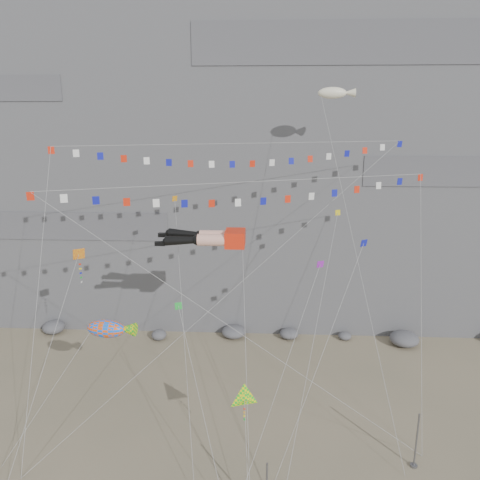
{
  "coord_description": "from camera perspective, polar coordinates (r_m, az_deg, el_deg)",
  "views": [
    {
      "loc": [
        2.94,
        -29.44,
        23.39
      ],
      "look_at": [
        1.07,
        9.0,
        13.11
      ],
      "focal_mm": 35.0,
      "sensor_mm": 36.0,
      "label": 1
    }
  ],
  "objects": [
    {
      "name": "harlequin_kite",
      "position": [
        37.73,
        -19.08,
        -1.71
      ],
      "size": [
        3.48,
        10.11,
        16.14
      ],
      "color": "red",
      "rests_on": "ground"
    },
    {
      "name": "flag_banner_lower",
      "position": [
        34.0,
        1.36,
        7.07
      ],
      "size": [
        27.53,
        10.6,
        23.0
      ],
      "color": "red",
      "rests_on": "ground"
    },
    {
      "name": "cliff",
      "position": [
        61.53,
        0.04,
        16.45
      ],
      "size": [
        80.0,
        28.0,
        50.0
      ],
      "primitive_type": "cube",
      "color": "slate",
      "rests_on": "ground"
    },
    {
      "name": "fish_windsock",
      "position": [
        34.59,
        -16.01,
        -10.37
      ],
      "size": [
        8.93,
        4.17,
        11.73
      ],
      "color": "#F6530C",
      "rests_on": "ground"
    },
    {
      "name": "blimp_windsock",
      "position": [
        42.49,
        11.21,
        17.06
      ],
      "size": [
        5.83,
        16.13,
        29.84
      ],
      "color": "#F3EBC8",
      "rests_on": "ground"
    },
    {
      "name": "legs_kite",
      "position": [
        35.29,
        -3.61,
        0.23
      ],
      "size": [
        7.66,
        13.41,
        18.99
      ],
      "rotation": [
        0.0,
        0.0,
        -0.01
      ],
      "color": "red",
      "rests_on": "ground"
    },
    {
      "name": "small_kite_a",
      "position": [
        40.19,
        -7.91,
        4.26
      ],
      "size": [
        4.06,
        15.56,
        22.49
      ],
      "color": "orange",
      "rests_on": "ground"
    },
    {
      "name": "ground",
      "position": [
        37.72,
        -2.5,
        -23.39
      ],
      "size": [
        120.0,
        120.0,
        0.0
      ],
      "primitive_type": "plane",
      "color": "gray",
      "rests_on": "ground"
    },
    {
      "name": "talus_boulders",
      "position": [
        51.82,
        -0.77,
        -11.14
      ],
      "size": [
        60.0,
        3.0,
        1.2
      ],
      "primitive_type": null,
      "color": "slate",
      "rests_on": "ground"
    },
    {
      "name": "delta_kite",
      "position": [
        31.9,
        0.56,
        -18.81
      ],
      "size": [
        2.1,
        5.17,
        7.51
      ],
      "color": "yellow",
      "rests_on": "ground"
    },
    {
      "name": "small_kite_c",
      "position": [
        34.56,
        -7.45,
        -8.29
      ],
      "size": [
        4.58,
        8.66,
        13.38
      ],
      "color": "#17982B",
      "rests_on": "ground"
    },
    {
      "name": "anchor_pole_right",
      "position": [
        36.46,
        20.72,
        -21.91
      ],
      "size": [
        0.12,
        0.12,
        4.16
      ],
      "primitive_type": "cylinder",
      "color": "slate",
      "rests_on": "ground"
    },
    {
      "name": "flag_banner_upper",
      "position": [
        38.9,
        0.26,
        11.65
      ],
      "size": [
        28.17,
        18.29,
        28.85
      ],
      "color": "red",
      "rests_on": "ground"
    },
    {
      "name": "small_kite_b",
      "position": [
        36.09,
        9.65,
        -3.28
      ],
      "size": [
        6.41,
        11.11,
        17.19
      ],
      "color": "purple",
      "rests_on": "ground"
    },
    {
      "name": "small_kite_e",
      "position": [
        33.95,
        14.7,
        -0.84
      ],
      "size": [
        7.18,
        8.32,
        17.77
      ],
      "color": "#1318A7",
      "rests_on": "ground"
    },
    {
      "name": "small_kite_d",
      "position": [
        39.68,
        11.69,
        2.51
      ],
      "size": [
        5.66,
        16.78,
        22.96
      ],
      "color": "gold",
      "rests_on": "ground"
    }
  ]
}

